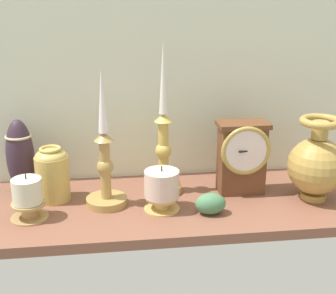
{
  "coord_description": "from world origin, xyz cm",
  "views": [
    {
      "loc": [
        -15.03,
        -102.09,
        48.34
      ],
      "look_at": [
        -2.03,
        0.0,
        14.0
      ],
      "focal_mm": 49.2,
      "sensor_mm": 36.0,
      "label": 1
    }
  ],
  "objects": [
    {
      "name": "mantel_clock",
      "position": [
        17.07,
        3.13,
        9.74
      ],
      "size": [
        12.61,
        8.63,
        18.41
      ],
      "color": "brown",
      "rests_on": "ground_plane"
    },
    {
      "name": "ivy_sprig",
      "position": [
        6.84,
        -7.93,
        2.5
      ],
      "size": [
        7.09,
        4.96,
        4.99
      ],
      "color": "#487C53",
      "rests_on": "ground_plane"
    },
    {
      "name": "ground_plane",
      "position": [
        0.0,
        0.0,
        -1.2
      ],
      "size": [
        100.0,
        36.0,
        2.4
      ],
      "primitive_type": "cube",
      "color": "brown"
    },
    {
      "name": "pillar_candle_front",
      "position": [
        -34.28,
        -4.99,
        4.96
      ],
      "size": [
        8.52,
        8.52,
        10.76
      ],
      "color": "tan",
      "rests_on": "ground_plane"
    },
    {
      "name": "back_wall",
      "position": [
        0.0,
        18.5,
        32.5
      ],
      "size": [
        120.0,
        2.0,
        65.0
      ],
      "primitive_type": "cube",
      "color": "silver",
      "rests_on": "ground_plane"
    },
    {
      "name": "candlestick_tall_left",
      "position": [
        -16.94,
        0.18,
        9.58
      ],
      "size": [
        9.83,
        9.83,
        32.92
      ],
      "color": "#AB8848",
      "rests_on": "ground_plane"
    },
    {
      "name": "pillar_candle_near_clock",
      "position": [
        -4.05,
        -4.38,
        5.37
      ],
      "size": [
        8.43,
        8.43,
        10.89
      ],
      "color": "tan",
      "rests_on": "ground_plane"
    },
    {
      "name": "candlestick_tall_center",
      "position": [
        -2.41,
        6.06,
        11.4
      ],
      "size": [
        9.22,
        9.22,
        38.48
      ],
      "color": "gold",
      "rests_on": "ground_plane"
    },
    {
      "name": "tall_ceramic_vase",
      "position": [
        -37.96,
        9.82,
        9.8
      ],
      "size": [
        6.91,
        6.91,
        19.31
      ],
      "color": "#352432",
      "rests_on": "ground_plane"
    },
    {
      "name": "brass_vase_jar",
      "position": [
        -29.84,
        4.57,
        7.08
      ],
      "size": [
        8.11,
        8.11,
        13.56
      ],
      "color": "tan",
      "rests_on": "ground_plane"
    },
    {
      "name": "brass_vase_bulbous",
      "position": [
        33.9,
        -3.04,
        9.3
      ],
      "size": [
        13.96,
        13.96,
        20.74
      ],
      "color": "#B18E43",
      "rests_on": "ground_plane"
    }
  ]
}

